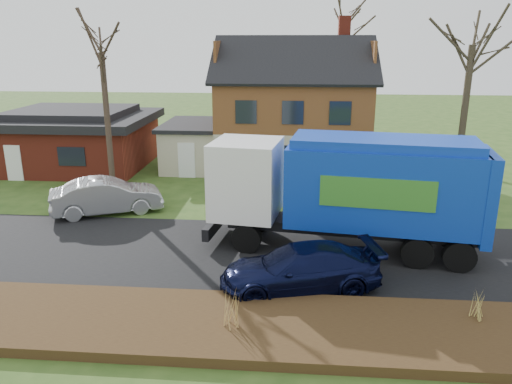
{
  "coord_description": "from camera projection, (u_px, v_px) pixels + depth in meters",
  "views": [
    {
      "loc": [
        2.27,
        -17.51,
        7.85
      ],
      "look_at": [
        0.6,
        2.5,
        1.72
      ],
      "focal_mm": 35.0,
      "sensor_mm": 36.0,
      "label": 1
    }
  ],
  "objects": [
    {
      "name": "road",
      "position": [
        235.0,
        253.0,
        19.16
      ],
      "size": [
        80.0,
        7.0,
        0.02
      ],
      "primitive_type": "cube",
      "color": "black",
      "rests_on": "ground"
    },
    {
      "name": "grass_clump_east",
      "position": [
        479.0,
        305.0,
        13.99
      ],
      "size": [
        0.33,
        0.27,
        0.83
      ],
      "color": "tan",
      "rests_on": "mulch_verge"
    },
    {
      "name": "main_house",
      "position": [
        285.0,
        104.0,
        31.12
      ],
      "size": [
        12.95,
        8.95,
        9.26
      ],
      "color": "#BCB297",
      "rests_on": "ground"
    },
    {
      "name": "navy_wagon",
      "position": [
        300.0,
        269.0,
        16.15
      ],
      "size": [
        5.57,
        3.32,
        1.51
      ],
      "primitive_type": "imported",
      "rotation": [
        0.0,
        0.0,
        -1.33
      ],
      "color": "black",
      "rests_on": "ground"
    },
    {
      "name": "silver_sedan",
      "position": [
        107.0,
        196.0,
        23.39
      ],
      "size": [
        5.34,
        3.65,
        1.67
      ],
      "primitive_type": "imported",
      "rotation": [
        0.0,
        0.0,
        1.99
      ],
      "color": "#AAADB2",
      "rests_on": "ground"
    },
    {
      "name": "tree_front_west",
      "position": [
        99.0,
        30.0,
        24.5
      ],
      "size": [
        3.4,
        3.4,
        10.1
      ],
      "color": "#3D2F24",
      "rests_on": "ground"
    },
    {
      "name": "tree_front_east",
      "position": [
        476.0,
        18.0,
        24.24
      ],
      "size": [
        3.93,
        3.93,
        10.91
      ],
      "color": "#3A3022",
      "rests_on": "ground"
    },
    {
      "name": "mulch_verge",
      "position": [
        212.0,
        325.0,
        14.06
      ],
      "size": [
        80.0,
        3.5,
        0.3
      ],
      "primitive_type": "cube",
      "color": "#311C10",
      "rests_on": "ground"
    },
    {
      "name": "grass_clump_mid",
      "position": [
        234.0,
        309.0,
        13.59
      ],
      "size": [
        0.37,
        0.3,
        1.03
      ],
      "color": "tan",
      "rests_on": "mulch_verge"
    },
    {
      "name": "tree_back",
      "position": [
        345.0,
        5.0,
        37.97
      ],
      "size": [
        3.95,
        3.95,
        12.52
      ],
      "color": "#3D2F24",
      "rests_on": "ground"
    },
    {
      "name": "garbage_truck",
      "position": [
        351.0,
        186.0,
        18.81
      ],
      "size": [
        10.68,
        4.17,
        4.46
      ],
      "rotation": [
        0.0,
        0.0,
        -0.14
      ],
      "color": "black",
      "rests_on": "ground"
    },
    {
      "name": "ranch_house",
      "position": [
        74.0,
        138.0,
        31.97
      ],
      "size": [
        9.8,
        8.2,
        3.7
      ],
      "color": "maroon",
      "rests_on": "ground"
    },
    {
      "name": "ground",
      "position": [
        235.0,
        253.0,
        19.16
      ],
      "size": [
        120.0,
        120.0,
        0.0
      ],
      "primitive_type": "plane",
      "color": "#2B4818",
      "rests_on": "ground"
    }
  ]
}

